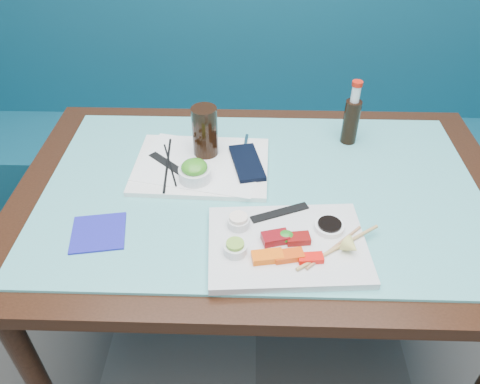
{
  "coord_description": "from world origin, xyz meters",
  "views": [
    {
      "loc": [
        -0.03,
        0.42,
        1.59
      ],
      "look_at": [
        -0.06,
        1.38,
        0.8
      ],
      "focal_mm": 35.0,
      "sensor_mm": 36.0,
      "label": 1
    }
  ],
  "objects_px": {
    "serving_tray": "(201,166)",
    "cola_glass": "(205,131)",
    "blue_napkin": "(98,233)",
    "dining_table": "(261,211)",
    "seaweed_bowl": "(195,174)",
    "booth_bench": "(258,138)",
    "cola_bottle_body": "(351,122)",
    "sashimi_plate": "(287,245)"
  },
  "relations": [
    {
      "from": "sashimi_plate",
      "to": "cola_glass",
      "type": "distance_m",
      "value": 0.45
    },
    {
      "from": "cola_glass",
      "to": "seaweed_bowl",
      "type": "bearing_deg",
      "value": -98.75
    },
    {
      "from": "sashimi_plate",
      "to": "cola_glass",
      "type": "relative_size",
      "value": 2.45
    },
    {
      "from": "sashimi_plate",
      "to": "cola_bottle_body",
      "type": "relative_size",
      "value": 2.67
    },
    {
      "from": "sashimi_plate",
      "to": "cola_glass",
      "type": "bearing_deg",
      "value": 117.25
    },
    {
      "from": "dining_table",
      "to": "cola_bottle_body",
      "type": "xyz_separation_m",
      "value": [
        0.28,
        0.24,
        0.16
      ]
    },
    {
      "from": "sashimi_plate",
      "to": "seaweed_bowl",
      "type": "height_order",
      "value": "seaweed_bowl"
    },
    {
      "from": "blue_napkin",
      "to": "dining_table",
      "type": "bearing_deg",
      "value": 25.55
    },
    {
      "from": "dining_table",
      "to": "cola_glass",
      "type": "distance_m",
      "value": 0.29
    },
    {
      "from": "booth_bench",
      "to": "cola_glass",
      "type": "bearing_deg",
      "value": -103.56
    },
    {
      "from": "blue_napkin",
      "to": "sashimi_plate",
      "type": "bearing_deg",
      "value": -4.53
    },
    {
      "from": "booth_bench",
      "to": "blue_napkin",
      "type": "distance_m",
      "value": 1.18
    },
    {
      "from": "serving_tray",
      "to": "cola_glass",
      "type": "relative_size",
      "value": 2.53
    },
    {
      "from": "sashimi_plate",
      "to": "blue_napkin",
      "type": "bearing_deg",
      "value": 171.42
    },
    {
      "from": "serving_tray",
      "to": "seaweed_bowl",
      "type": "xyz_separation_m",
      "value": [
        -0.01,
        -0.07,
        0.03
      ]
    },
    {
      "from": "booth_bench",
      "to": "cola_bottle_body",
      "type": "xyz_separation_m",
      "value": [
        0.28,
        -0.6,
        0.45
      ]
    },
    {
      "from": "seaweed_bowl",
      "to": "blue_napkin",
      "type": "xyz_separation_m",
      "value": [
        -0.22,
        -0.21,
        -0.03
      ]
    },
    {
      "from": "booth_bench",
      "to": "cola_glass",
      "type": "distance_m",
      "value": 0.86
    },
    {
      "from": "blue_napkin",
      "to": "cola_glass",
      "type": "bearing_deg",
      "value": 54.27
    },
    {
      "from": "seaweed_bowl",
      "to": "blue_napkin",
      "type": "distance_m",
      "value": 0.31
    },
    {
      "from": "booth_bench",
      "to": "dining_table",
      "type": "distance_m",
      "value": 0.89
    },
    {
      "from": "serving_tray",
      "to": "cola_glass",
      "type": "bearing_deg",
      "value": 81.61
    },
    {
      "from": "serving_tray",
      "to": "blue_napkin",
      "type": "bearing_deg",
      "value": -127.56
    },
    {
      "from": "sashimi_plate",
      "to": "cola_bottle_body",
      "type": "xyz_separation_m",
      "value": [
        0.22,
        0.48,
        0.06
      ]
    },
    {
      "from": "booth_bench",
      "to": "dining_table",
      "type": "xyz_separation_m",
      "value": [
        0.0,
        -0.84,
        0.29
      ]
    },
    {
      "from": "booth_bench",
      "to": "cola_bottle_body",
      "type": "distance_m",
      "value": 0.8
    },
    {
      "from": "dining_table",
      "to": "sashimi_plate",
      "type": "xyz_separation_m",
      "value": [
        0.06,
        -0.23,
        0.1
      ]
    },
    {
      "from": "booth_bench",
      "to": "serving_tray",
      "type": "relative_size",
      "value": 7.66
    },
    {
      "from": "blue_napkin",
      "to": "seaweed_bowl",
      "type": "bearing_deg",
      "value": 43.03
    },
    {
      "from": "booth_bench",
      "to": "sashimi_plate",
      "type": "distance_m",
      "value": 1.15
    },
    {
      "from": "dining_table",
      "to": "cola_bottle_body",
      "type": "distance_m",
      "value": 0.4
    },
    {
      "from": "booth_bench",
      "to": "blue_napkin",
      "type": "xyz_separation_m",
      "value": [
        -0.41,
        -1.04,
        0.39
      ]
    },
    {
      "from": "blue_napkin",
      "to": "cola_bottle_body",
      "type": "bearing_deg",
      "value": 32.61
    },
    {
      "from": "dining_table",
      "to": "serving_tray",
      "type": "relative_size",
      "value": 3.58
    },
    {
      "from": "booth_bench",
      "to": "blue_napkin",
      "type": "relative_size",
      "value": 22.7
    },
    {
      "from": "cola_bottle_body",
      "to": "blue_napkin",
      "type": "bearing_deg",
      "value": -147.39
    },
    {
      "from": "cola_bottle_body",
      "to": "blue_napkin",
      "type": "height_order",
      "value": "cola_bottle_body"
    },
    {
      "from": "dining_table",
      "to": "seaweed_bowl",
      "type": "bearing_deg",
      "value": 176.4
    },
    {
      "from": "blue_napkin",
      "to": "serving_tray",
      "type": "bearing_deg",
      "value": 50.53
    },
    {
      "from": "dining_table",
      "to": "cola_glass",
      "type": "xyz_separation_m",
      "value": [
        -0.17,
        0.14,
        0.18
      ]
    },
    {
      "from": "sashimi_plate",
      "to": "serving_tray",
      "type": "relative_size",
      "value": 0.97
    },
    {
      "from": "sashimi_plate",
      "to": "serving_tray",
      "type": "distance_m",
      "value": 0.4
    }
  ]
}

